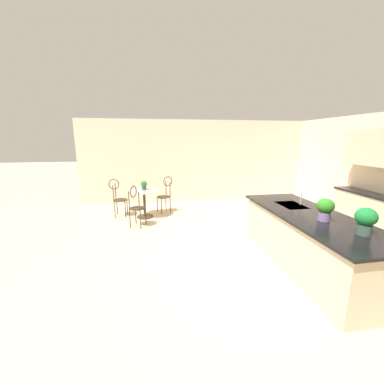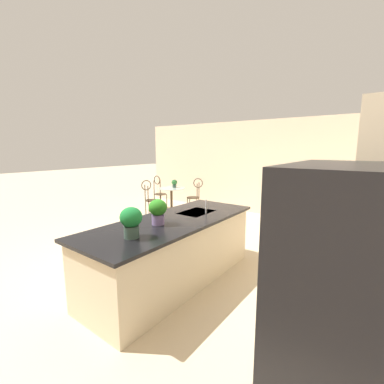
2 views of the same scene
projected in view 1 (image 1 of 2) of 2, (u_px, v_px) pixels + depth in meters
name	position (u px, v px, depth m)	size (l,w,h in m)	color
ground_plane	(250.00, 262.00, 4.12)	(40.00, 40.00, 0.00)	beige
wall_left_window	(201.00, 162.00, 7.92)	(0.12, 7.80, 2.70)	beige
kitchen_island	(308.00, 241.00, 3.87)	(2.80, 1.06, 0.92)	beige
bistro_table	(144.00, 201.00, 6.37)	(0.80, 0.80, 0.74)	#3D2D1E
chair_near_window	(136.00, 204.00, 5.62)	(0.52, 0.51, 1.04)	#3D2D1E
chair_by_island	(118.00, 196.00, 6.43)	(0.41, 0.50, 1.04)	#3D2D1E
chair_toward_desk	(165.00, 193.00, 6.81)	(0.50, 0.52, 1.04)	#3D2D1E
sink_faucet	(301.00, 199.00, 4.30)	(0.02, 0.02, 0.22)	#B2B5BA
potted_plant_on_table	(144.00, 185.00, 6.41)	(0.17, 0.17, 0.24)	#385147
potted_plant_counter_far	(366.00, 220.00, 2.92)	(0.25, 0.25, 0.35)	#385147
potted_plant_counter_near	(325.00, 208.00, 3.43)	(0.24, 0.24, 0.34)	#7A669E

